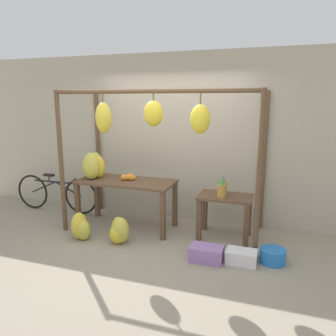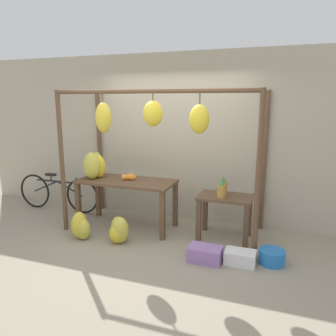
% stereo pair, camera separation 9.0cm
% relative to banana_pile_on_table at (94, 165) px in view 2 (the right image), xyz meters
% --- Properties ---
extents(ground_plane, '(20.00, 20.00, 0.00)m').
position_rel_banana_pile_on_table_xyz_m(ground_plane, '(1.16, -0.66, -0.99)').
color(ground_plane, gray).
extents(shop_wall_back, '(8.00, 0.08, 2.80)m').
position_rel_banana_pile_on_table_xyz_m(shop_wall_back, '(1.16, 0.76, 0.41)').
color(shop_wall_back, '#B2A893').
rests_on(shop_wall_back, ground_plane).
extents(stall_awning, '(3.00, 1.24, 2.18)m').
position_rel_banana_pile_on_table_xyz_m(stall_awning, '(1.18, -0.22, 0.59)').
color(stall_awning, brown).
rests_on(stall_awning, ground_plane).
extents(display_table_main, '(1.55, 0.69, 0.78)m').
position_rel_banana_pile_on_table_xyz_m(display_table_main, '(0.57, 0.03, -0.33)').
color(display_table_main, brown).
rests_on(display_table_main, ground_plane).
extents(display_table_side, '(0.78, 0.51, 0.65)m').
position_rel_banana_pile_on_table_xyz_m(display_table_side, '(2.13, 0.11, -0.49)').
color(display_table_side, brown).
rests_on(display_table_side, ground_plane).
extents(banana_pile_on_table, '(0.38, 0.46, 0.43)m').
position_rel_banana_pile_on_table_xyz_m(banana_pile_on_table, '(0.00, 0.00, 0.00)').
color(banana_pile_on_table, yellow).
rests_on(banana_pile_on_table, display_table_main).
extents(orange_pile, '(0.22, 0.21, 0.10)m').
position_rel_banana_pile_on_table_xyz_m(orange_pile, '(0.59, 0.08, -0.16)').
color(orange_pile, orange).
rests_on(orange_pile, display_table_main).
extents(pineapple_cluster, '(0.14, 0.36, 0.28)m').
position_rel_banana_pile_on_table_xyz_m(pineapple_cluster, '(2.09, 0.11, -0.21)').
color(pineapple_cluster, '#B27F38').
rests_on(pineapple_cluster, display_table_side).
extents(banana_pile_ground_left, '(0.39, 0.35, 0.41)m').
position_rel_banana_pile_on_table_xyz_m(banana_pile_ground_left, '(0.13, -0.64, -0.81)').
color(banana_pile_ground_left, gold).
rests_on(banana_pile_ground_left, ground_plane).
extents(banana_pile_ground_right, '(0.35, 0.35, 0.39)m').
position_rel_banana_pile_on_table_xyz_m(banana_pile_ground_right, '(0.73, -0.57, -0.81)').
color(banana_pile_ground_right, gold).
rests_on(banana_pile_ground_right, ground_plane).
extents(fruit_crate_white, '(0.42, 0.27, 0.19)m').
position_rel_banana_pile_on_table_xyz_m(fruit_crate_white, '(2.04, -0.69, -0.89)').
color(fruit_crate_white, '#9970B7').
rests_on(fruit_crate_white, ground_plane).
extents(blue_bucket, '(0.32, 0.32, 0.18)m').
position_rel_banana_pile_on_table_xyz_m(blue_bucket, '(2.85, -0.47, -0.89)').
color(blue_bucket, blue).
rests_on(blue_bucket, ground_plane).
extents(parked_bicycle, '(1.70, 0.08, 0.70)m').
position_rel_banana_pile_on_table_xyz_m(parked_bicycle, '(-1.01, 0.30, -0.64)').
color(parked_bicycle, black).
rests_on(parked_bicycle, ground_plane).
extents(fruit_crate_purple, '(0.38, 0.24, 0.17)m').
position_rel_banana_pile_on_table_xyz_m(fruit_crate_purple, '(2.48, -0.62, -0.90)').
color(fruit_crate_purple, silver).
rests_on(fruit_crate_purple, ground_plane).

